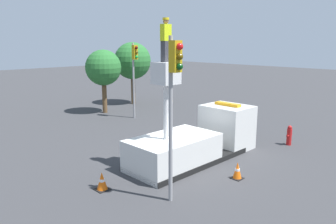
% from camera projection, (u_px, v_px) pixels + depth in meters
% --- Properties ---
extents(ground_plane, '(120.00, 120.00, 0.00)m').
position_uv_depth(ground_plane, '(188.00, 161.00, 15.27)').
color(ground_plane, '#38383A').
extents(bucket_truck, '(7.02, 2.41, 4.65)m').
position_uv_depth(bucket_truck, '(197.00, 140.00, 15.51)').
color(bucket_truck, black).
rests_on(bucket_truck, ground).
extents(worker, '(0.40, 0.26, 1.75)m').
position_uv_depth(worker, '(166.00, 40.00, 13.14)').
color(worker, '#38383D').
rests_on(worker, bucket_truck).
extents(traffic_light_pole, '(0.34, 0.57, 5.65)m').
position_uv_depth(traffic_light_pole, '(174.00, 88.00, 10.57)').
color(traffic_light_pole, gray).
rests_on(traffic_light_pole, ground).
extents(traffic_light_across, '(0.34, 0.57, 5.40)m').
position_uv_depth(traffic_light_across, '(134.00, 66.00, 23.18)').
color(traffic_light_across, gray).
rests_on(traffic_light_across, ground).
extents(fire_hydrant, '(0.51, 0.27, 1.08)m').
position_uv_depth(fire_hydrant, '(289.00, 135.00, 17.61)').
color(fire_hydrant, red).
rests_on(fire_hydrant, ground).
extents(traffic_cone_rear, '(0.50, 0.50, 0.70)m').
position_uv_depth(traffic_cone_rear, '(102.00, 181.00, 12.26)').
color(traffic_cone_rear, black).
rests_on(traffic_cone_rear, ground).
extents(traffic_cone_curbside, '(0.44, 0.44, 0.70)m').
position_uv_depth(traffic_cone_curbside, '(237.00, 171.00, 13.28)').
color(traffic_cone_curbside, black).
rests_on(traffic_cone_curbside, ground).
extents(tree_left_bg, '(3.23, 3.23, 5.46)m').
position_uv_depth(tree_left_bg, '(132.00, 61.00, 28.79)').
color(tree_left_bg, brown).
rests_on(tree_left_bg, ground).
extents(tree_right_bg, '(2.75, 2.75, 4.91)m').
position_uv_depth(tree_right_bg, '(103.00, 68.00, 25.13)').
color(tree_right_bg, brown).
rests_on(tree_right_bg, ground).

